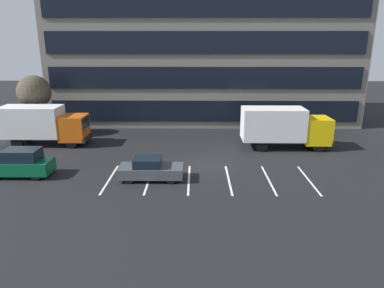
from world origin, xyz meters
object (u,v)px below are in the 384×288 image
Objects in this scene: box_truck_yellow at (284,126)px; bare_tree at (34,92)px; box_truck_orange at (43,123)px; sedan_charcoal at (150,169)px; suv_forest at (21,163)px.

bare_tree is at bearing 170.49° from box_truck_yellow.
box_truck_orange is 1.76× the size of sedan_charcoal.
box_truck_orange is 1.76× the size of suv_forest.
suv_forest is at bearing 176.96° from sedan_charcoal.
bare_tree is at bearing 107.81° from suv_forest.
box_truck_yellow reaches higher than box_truck_orange.
box_truck_yellow is 13.46m from sedan_charcoal.
box_truck_orange is 13.85m from sedan_charcoal.
suv_forest is at bearing -160.81° from box_truck_yellow.
suv_forest is (1.62, -7.87, -1.07)m from box_truck_orange.
bare_tree is (-23.94, 4.01, 2.42)m from box_truck_yellow.
box_truck_orange is (-22.00, 0.78, -0.02)m from box_truck_yellow.
box_truck_yellow reaches higher than suv_forest.
box_truck_orange is at bearing -58.98° from bare_tree.
box_truck_orange is at bearing 101.66° from suv_forest.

